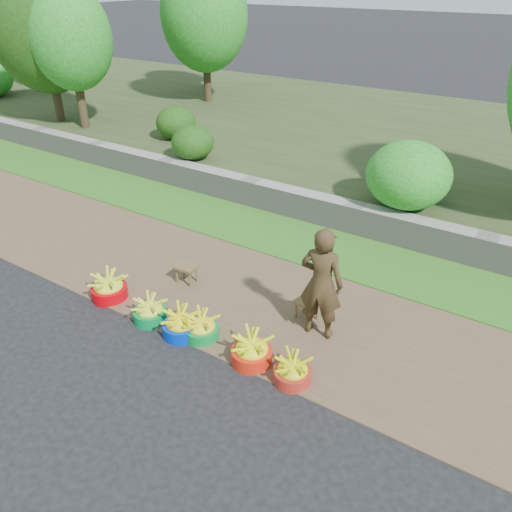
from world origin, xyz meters
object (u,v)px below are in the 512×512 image
Objects in this scene: basin_d at (201,328)px; basin_f at (292,371)px; basin_c at (181,324)px; basin_a at (109,288)px; basin_e at (252,351)px; stool_left at (186,269)px; vendor_woman at (321,283)px; basin_b at (150,311)px; stool_right at (307,305)px.

basin_d is 1.38m from basin_f.
basin_f is (1.64, 0.04, -0.01)m from basin_c.
basin_a is 1.03× the size of basin_e.
basin_a is 1.69m from basin_d.
basin_c is at bearing -3.07° from basin_a.
stool_left is (0.69, 0.92, 0.07)m from basin_a.
basin_d is at bearing -42.05° from stool_left.
vendor_woman is (-0.15, 0.95, 0.64)m from basin_f.
basin_d is 0.80m from basin_e.
basin_e reaches higher than stool_left.
basin_b is 2.14m from stool_right.
stool_left is (-0.73, 1.00, 0.08)m from basin_c.
basin_a is at bearing 179.40° from basin_f.
basin_e is 1.19m from vendor_woman.
basin_d is 1.65m from vendor_woman.
basin_e is at bearing -27.44° from stool_left.
basin_f is at bearing 1.54° from basin_c.
basin_c is 0.32× the size of vendor_woman.
vendor_woman is (1.23, 0.89, 0.63)m from basin_d.
basin_b is at bearing 179.90° from basin_c.
vendor_woman is (2.92, 0.91, 0.61)m from basin_a.
stool_right is at bearing 5.27° from stool_left.
vendor_woman is at bearing 17.40° from basin_a.
stool_right is 0.23× the size of vendor_woman.
stool_left is 0.94× the size of stool_right.
basin_d is 1.34m from stool_left.
vendor_woman reaches higher than basin_c.
basin_f is 1.26× the size of stool_right.
basin_d is 1.03× the size of basin_f.
stool_right is at bearing 48.19° from basin_d.
vendor_woman is (2.05, 0.99, 0.63)m from basin_b.
basin_f is at bearing -0.60° from basin_a.
basin_b is at bearing 19.09° from vendor_woman.
basin_b is at bearing -79.77° from stool_left.
basin_a reaches higher than stool_left.
stool_left is 1.97m from stool_right.
basin_c is at bearing -136.16° from stool_right.
basin_b is at bearing -177.81° from basin_e.
basin_c is 1.47× the size of stool_left.
basin_a is at bearing 176.93° from basin_c.
basin_e is 0.58m from basin_f.
basin_f is (3.07, -0.03, -0.02)m from basin_a.
basin_d reaches higher than stool_left.
basin_a reaches higher than basin_d.
vendor_woman is at bearing 35.89° from basin_d.
basin_e is at bearing 58.45° from vendor_woman.
basin_f is 1.21m from stool_right.
basin_b is 1.28× the size of stool_right.
basin_a reaches higher than basin_b.
basin_e is 1.52× the size of stool_left.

